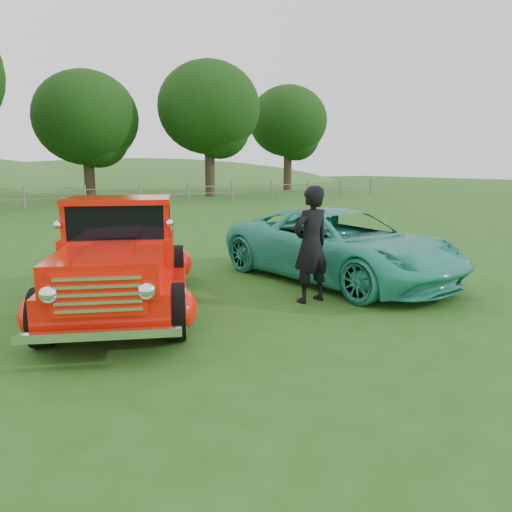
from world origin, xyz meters
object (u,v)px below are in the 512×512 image
tree_mid_east (209,108)px  red_pickup (122,260)px  tree_near_east (86,118)px  man (311,245)px  teal_sedan (340,245)px  tree_far_east (288,121)px

tree_mid_east → red_pickup: 29.19m
tree_near_east → red_pickup: bearing=-102.9°
tree_near_east → red_pickup: size_ratio=1.58×
tree_near_east → man: size_ratio=4.30×
teal_sedan → tree_far_east: bearing=50.4°
tree_near_east → tree_far_east: bearing=3.4°
tree_far_east → teal_sedan: size_ratio=1.75×
teal_sedan → man: man is taller
teal_sedan → tree_near_east: bearing=80.2°
tree_far_east → red_pickup: (-23.16, -27.95, -5.06)m
tree_near_east → teal_sedan: 27.63m
teal_sedan → man: bearing=-153.0°
tree_mid_east → tree_far_east: 9.49m
tree_mid_east → man: size_ratio=4.87×
tree_near_east → tree_mid_east: (8.00, -2.00, 0.93)m
tree_far_east → red_pickup: tree_far_east is taller
tree_far_east → man: 35.89m
red_pickup → teal_sedan: bearing=20.3°
tree_near_east → red_pickup: tree_near_east is taller
red_pickup → teal_sedan: (4.26, -0.24, -0.09)m
tree_near_east → red_pickup: 28.00m
red_pickup → tree_mid_east: bearing=83.9°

